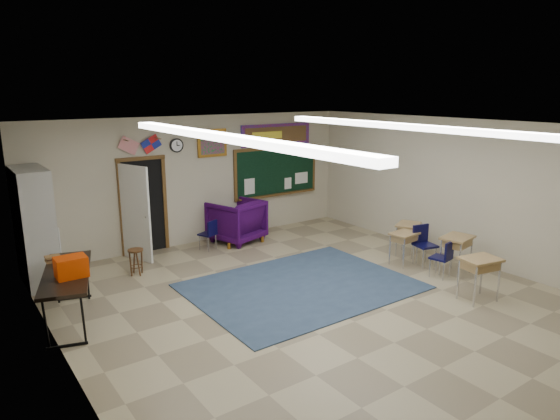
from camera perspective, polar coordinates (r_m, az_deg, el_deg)
floor at (r=8.73m, az=4.71°, el=-10.64°), size 9.00×9.00×0.00m
back_wall at (r=11.93m, az=-9.19°, el=3.42°), size 8.00×0.04×3.00m
left_wall at (r=6.51m, az=-23.27°, el=-6.20°), size 0.04×9.00×3.00m
right_wall at (r=11.18m, az=20.78°, el=2.01°), size 0.04×9.00×3.00m
ceiling at (r=7.98m, az=5.14°, el=9.40°), size 8.00×9.00×0.04m
area_rug at (r=9.41m, az=2.49°, el=-8.69°), size 4.00×3.00×0.02m
fluorescent_strips at (r=7.98m, az=5.13°, el=8.97°), size 3.86×6.00×0.10m
doorway at (r=11.32m, az=-15.58°, el=0.24°), size 1.10×0.89×2.16m
chalkboard at (r=13.01m, az=-0.39°, el=4.28°), size 2.55×0.14×1.30m
bulletin_board at (r=12.89m, az=-0.40°, el=8.61°), size 2.10×0.05×0.55m
framed_art_print at (r=11.94m, az=-7.76°, el=7.60°), size 0.75×0.05×0.65m
wall_clock at (r=11.55m, az=-11.74°, el=7.24°), size 0.32×0.05×0.32m
wall_flags at (r=11.20m, az=-15.72°, el=7.49°), size 1.16×0.06×0.70m
storage_cabinet at (r=10.31m, az=-26.20°, el=-1.74°), size 0.59×1.25×2.20m
wingback_armchair at (r=12.02m, az=-5.01°, el=-1.23°), size 1.36×1.38×1.01m
student_chair_reading at (r=11.49m, az=-8.29°, el=-2.82°), size 0.46×0.46×0.71m
student_chair_desk_a at (r=10.23m, az=17.88°, el=-5.33°), size 0.44×0.44×0.75m
student_chair_desk_b at (r=10.76m, az=16.26°, el=-4.01°), size 0.51×0.51×0.84m
student_desk_front_left at (r=10.75m, az=13.95°, el=-4.08°), size 0.62×0.49×0.69m
student_desk_front_right at (r=11.38m, az=14.37°, el=-3.04°), size 0.73×0.66×0.71m
student_desk_back_left at (r=9.33m, az=21.78°, el=-7.11°), size 0.73×0.60×0.77m
student_desk_back_right at (r=10.47m, az=19.48°, el=-4.67°), size 0.73×0.61×0.78m
folding_table at (r=8.60m, az=-22.99°, el=-8.85°), size 1.21×2.11×1.14m
wooden_stool at (r=10.28m, az=-16.12°, el=-5.69°), size 0.30×0.30×0.53m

